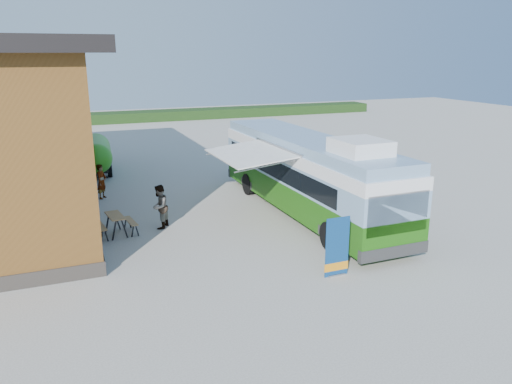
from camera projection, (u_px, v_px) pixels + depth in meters
name	position (u px, v px, depth m)	size (l,w,h in m)	color
ground	(286.00, 248.00, 18.54)	(100.00, 100.00, 0.00)	#BCB7AD
hedge	(206.00, 113.00, 55.24)	(40.00, 3.00, 1.00)	#264419
bus	(306.00, 172.00, 22.08)	(2.92, 13.03, 3.99)	#2E7713
awning	(254.00, 153.00, 21.12)	(2.87, 4.61, 0.54)	white
banner	(337.00, 252.00, 16.03)	(0.87, 0.19, 1.99)	navy
picnic_table	(115.00, 220.00, 19.68)	(1.63, 1.49, 0.84)	#AB8A50
person_a	(102.00, 181.00, 24.63)	(0.63, 0.41, 1.73)	#999999
person_b	(160.00, 207.00, 20.41)	(0.89, 0.69, 1.83)	#999999
slurry_tanker	(96.00, 153.00, 29.65)	(1.97, 5.78, 2.14)	#31961B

